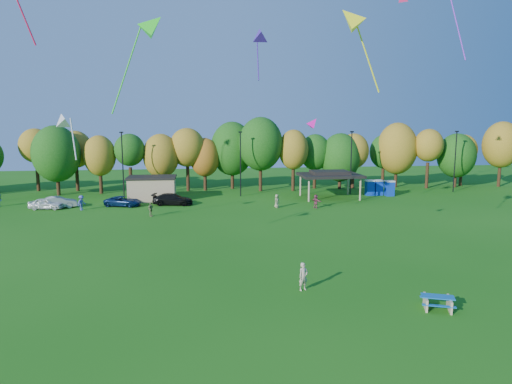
{
  "coord_description": "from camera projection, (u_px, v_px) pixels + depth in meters",
  "views": [
    {
      "loc": [
        -3.88,
        -23.27,
        10.32
      ],
      "look_at": [
        -0.15,
        6.0,
        5.81
      ],
      "focal_mm": 32.0,
      "sensor_mm": 36.0,
      "label": 1
    }
  ],
  "objects": [
    {
      "name": "kite_12",
      "position": [
        350.0,
        19.0,
        29.05
      ],
      "size": [
        3.54,
        2.14,
        5.66
      ],
      "color": "yellow"
    },
    {
      "name": "pavilion",
      "position": [
        330.0,
        175.0,
        62.4
      ],
      "size": [
        8.2,
        6.2,
        3.77
      ],
      "color": "tan",
      "rests_on": "ground"
    },
    {
      "name": "kite_11",
      "position": [
        63.0,
        119.0,
        30.2
      ],
      "size": [
        1.61,
        2.22,
        3.5
      ],
      "color": "silver"
    },
    {
      "name": "far_person_0",
      "position": [
        277.0,
        201.0,
        55.64
      ],
      "size": [
        0.92,
        0.95,
        1.64
      ],
      "primitive_type": "imported",
      "rotation": [
        0.0,
        0.0,
        0.86
      ],
      "color": "#989568",
      "rests_on": "ground"
    },
    {
      "name": "far_person_2",
      "position": [
        151.0,
        209.0,
        50.44
      ],
      "size": [
        0.77,
        1.03,
        1.63
      ],
      "primitive_type": "imported",
      "rotation": [
        0.0,
        0.0,
        1.12
      ],
      "color": "olive",
      "rests_on": "ground"
    },
    {
      "name": "car_a",
      "position": [
        46.0,
        204.0,
        54.6
      ],
      "size": [
        4.14,
        2.08,
        1.36
      ],
      "primitive_type": "imported",
      "rotation": [
        0.0,
        0.0,
        1.45
      ],
      "color": "white",
      "rests_on": "ground"
    },
    {
      "name": "far_person_3",
      "position": [
        81.0,
        203.0,
        54.0
      ],
      "size": [
        1.16,
        1.32,
        1.77
      ],
      "primitive_type": "imported",
      "rotation": [
        0.0,
        0.0,
        1.02
      ],
      "color": "#5456B9",
      "rests_on": "ground"
    },
    {
      "name": "car_d",
      "position": [
        173.0,
        199.0,
        57.44
      ],
      "size": [
        5.31,
        2.83,
        1.46
      ],
      "primitive_type": "imported",
      "rotation": [
        0.0,
        0.0,
        1.41
      ],
      "color": "black",
      "rests_on": "ground"
    },
    {
      "name": "kite_flyer",
      "position": [
        303.0,
        277.0,
        28.2
      ],
      "size": [
        0.76,
        0.65,
        1.76
      ],
      "primitive_type": "imported",
      "rotation": [
        0.0,
        0.0,
        0.42
      ],
      "color": "#C2AA92",
      "rests_on": "ground"
    },
    {
      "name": "car_b",
      "position": [
        58.0,
        202.0,
        55.36
      ],
      "size": [
        4.56,
        2.7,
        1.42
      ],
      "primitive_type": "imported",
      "rotation": [
        0.0,
        0.0,
        1.87
      ],
      "color": "#9F9EA4",
      "rests_on": "ground"
    },
    {
      "name": "far_person_4",
      "position": [
        316.0,
        201.0,
        55.33
      ],
      "size": [
        1.15,
        1.6,
        1.67
      ],
      "primitive_type": "imported",
      "rotation": [
        0.0,
        0.0,
        2.05
      ],
      "color": "#9E415B",
      "rests_on": "ground"
    },
    {
      "name": "porta_potties",
      "position": [
        379.0,
        188.0,
        64.93
      ],
      "size": [
        3.75,
        2.06,
        2.18
      ],
      "color": "#0E36B7",
      "rests_on": "ground"
    },
    {
      "name": "far_person_1",
      "position": [
        0.0,
        200.0,
        56.38
      ],
      "size": [
        0.6,
        0.76,
        1.54
      ],
      "primitive_type": "imported",
      "rotation": [
        0.0,
        0.0,
        1.55
      ],
      "color": "teal",
      "rests_on": "ground"
    },
    {
      "name": "lamp_posts",
      "position": [
        240.0,
        162.0,
        63.59
      ],
      "size": [
        64.5,
        0.25,
        9.09
      ],
      "color": "black",
      "rests_on": "ground"
    },
    {
      "name": "kite_4",
      "position": [
        153.0,
        25.0,
        33.39
      ],
      "size": [
        4.6,
        2.0,
        7.63
      ],
      "color": "#22DA1D"
    },
    {
      "name": "picnic_table",
      "position": [
        438.0,
        302.0,
        25.39
      ],
      "size": [
        2.14,
        1.97,
        0.76
      ],
      "rotation": [
        0.0,
        0.0,
        -0.36
      ],
      "color": "tan",
      "rests_on": "ground"
    },
    {
      "name": "tree_line",
      "position": [
        217.0,
        152.0,
        68.47
      ],
      "size": [
        93.57,
        10.55,
        11.15
      ],
      "color": "black",
      "rests_on": "ground"
    },
    {
      "name": "kite_5",
      "position": [
        260.0,
        34.0,
        37.16
      ],
      "size": [
        1.44,
        2.89,
        4.63
      ],
      "color": "#3F1C9A"
    },
    {
      "name": "utility_building",
      "position": [
        152.0,
        188.0,
        60.62
      ],
      "size": [
        6.3,
        4.3,
        3.25
      ],
      "color": "tan",
      "rests_on": "ground"
    },
    {
      "name": "ground",
      "position": [
        273.0,
        313.0,
        24.86
      ],
      "size": [
        160.0,
        160.0,
        0.0
      ],
      "primitive_type": "plane",
      "color": "#19600F",
      "rests_on": "ground"
    },
    {
      "name": "car_c",
      "position": [
        123.0,
        201.0,
        56.6
      ],
      "size": [
        4.89,
        3.22,
        1.25
      ],
      "primitive_type": "imported",
      "rotation": [
        0.0,
        0.0,
        1.3
      ],
      "color": "navy",
      "rests_on": "ground"
    },
    {
      "name": "kite_13",
      "position": [
        313.0,
        123.0,
        33.1
      ],
      "size": [
        1.08,
        0.83,
        1.04
      ],
      "color": "#DE0C94"
    }
  ]
}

